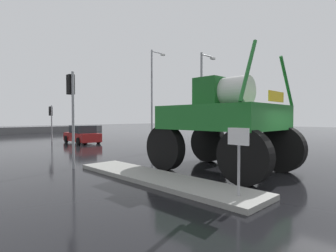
# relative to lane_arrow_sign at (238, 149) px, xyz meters

# --- Properties ---
(ground_plane) EXTENTS (120.00, 120.00, 0.00)m
(ground_plane) POSITION_rel_lane_arrow_sign_xyz_m (3.66, 16.87, -1.35)
(ground_plane) COLOR black
(median_island) EXTENTS (1.64, 7.74, 0.15)m
(median_island) POSITION_rel_lane_arrow_sign_xyz_m (0.05, 3.16, -1.27)
(median_island) COLOR gray
(median_island) RESTS_ON ground
(lane_arrow_sign) EXTENTS (0.07, 0.60, 1.74)m
(lane_arrow_sign) POSITION_rel_lane_arrow_sign_xyz_m (0.00, 0.00, 0.00)
(lane_arrow_sign) COLOR #99999E
(lane_arrow_sign) RESTS_ON median_island
(oversize_sprayer) EXTENTS (4.30, 5.49, 4.65)m
(oversize_sprayer) POSITION_rel_lane_arrow_sign_xyz_m (3.04, 2.54, 0.64)
(oversize_sprayer) COLOR black
(oversize_sprayer) RESTS_ON ground
(sedan_ahead) EXTENTS (2.08, 4.20, 1.52)m
(sedan_ahead) POSITION_rel_lane_arrow_sign_xyz_m (4.50, 17.72, -0.63)
(sedan_ahead) COLOR maroon
(sedan_ahead) RESTS_ON ground
(traffic_signal_near_left) EXTENTS (0.24, 0.54, 4.09)m
(traffic_signal_near_left) POSITION_rel_lane_arrow_sign_xyz_m (-1.08, 7.37, 1.64)
(traffic_signal_near_left) COLOR gray
(traffic_signal_near_left) RESTS_ON ground
(traffic_signal_near_right) EXTENTS (0.24, 0.54, 3.41)m
(traffic_signal_near_right) POSITION_rel_lane_arrow_sign_xyz_m (8.18, 7.38, 1.14)
(traffic_signal_near_right) COLOR gray
(traffic_signal_near_right) RESTS_ON ground
(traffic_signal_far_left) EXTENTS (0.24, 0.55, 3.30)m
(traffic_signal_far_left) POSITION_rel_lane_arrow_sign_xyz_m (3.31, 21.45, 1.06)
(traffic_signal_far_left) COLOR gray
(traffic_signal_far_left) RESTS_ON ground
(streetlight_near_right) EXTENTS (1.85, 0.24, 7.49)m
(streetlight_near_right) POSITION_rel_lane_arrow_sign_xyz_m (11.30, 10.12, 2.84)
(streetlight_near_right) COLOR gray
(streetlight_near_right) RESTS_ON ground
(streetlight_far_right) EXTENTS (1.92, 0.24, 9.20)m
(streetlight_far_right) POSITION_rel_lane_arrow_sign_xyz_m (12.21, 17.42, 3.71)
(streetlight_far_right) COLOR gray
(streetlight_far_right) RESTS_ON ground
(roadside_barrier) EXTENTS (26.59, 0.24, 0.90)m
(roadside_barrier) POSITION_rel_lane_arrow_sign_xyz_m (3.66, 35.93, -0.90)
(roadside_barrier) COLOR #59595B
(roadside_barrier) RESTS_ON ground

